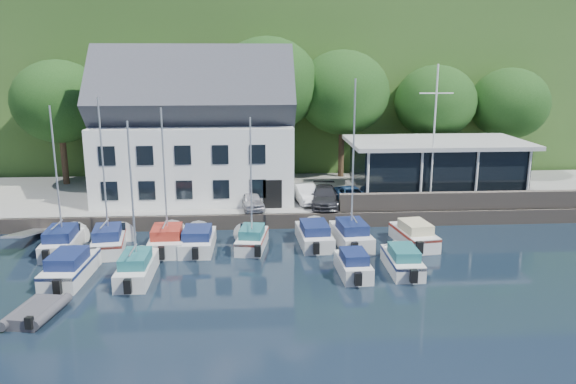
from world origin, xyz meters
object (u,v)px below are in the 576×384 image
boat_r1_4 (251,180)px  boat_r2_4 (402,258)px  boat_r1_1 (104,174)px  boat_r1_6 (353,168)px  car_dgrey (324,196)px  boat_r2_0 (70,265)px  boat_r1_0 (56,174)px  boat_r1_7 (414,233)px  dinghy_1 (36,310)px  boat_r1_2 (164,175)px  boat_r1_3 (198,238)px  car_white (305,193)px  boat_r2_3 (353,262)px  flagpole (434,136)px  club_pavilion (435,167)px  harbor_building (196,138)px  car_blue (351,195)px  boat_r1_5 (314,233)px  boat_r2_1 (132,196)px  car_silver (251,200)px

boat_r1_4 → boat_r2_4: (8.06, -4.19, -3.48)m
boat_r1_1 → boat_r1_6: bearing=-7.6°
car_dgrey → boat_r2_0: size_ratio=0.72×
boat_r1_0 → boat_r1_7: 21.39m
boat_r1_4 → dinghy_1: (-9.56, -8.67, -3.81)m
boat_r1_2 → boat_r1_3: (1.77, -0.02, -3.88)m
boat_r1_7 → boat_r2_0: boat_r2_0 is taller
boat_r1_4 → boat_r2_0: bearing=-146.7°
boat_r1_0 → dinghy_1: boat_r1_0 is taller
boat_r2_0 → car_white: bearing=42.7°
boat_r1_6 → boat_r2_0: bearing=-169.3°
boat_r2_4 → boat_r1_6: bearing=115.7°
boat_r1_4 → boat_r2_0: size_ratio=1.32×
boat_r1_2 → boat_r2_3: (10.31, -4.60, -3.88)m
car_white → flagpole: size_ratio=0.40×
club_pavilion → boat_r1_2: 20.97m
harbor_building → boat_r1_7: (13.95, -9.35, -4.60)m
boat_r1_4 → boat_r2_4: boat_r1_4 is taller
boat_r1_0 → car_white: bearing=20.6°
boat_r1_0 → dinghy_1: 9.85m
boat_r2_4 → dinghy_1: boat_r2_4 is taller
boat_r1_0 → car_dgrey: bearing=16.1°
boat_r2_3 → dinghy_1: bearing=-167.2°
car_blue → boat_r1_2: 13.91m
boat_r1_5 → boat_r2_1: size_ratio=0.69×
club_pavilion → boat_r1_2: boat_r1_2 is taller
club_pavilion → boat_r1_1: (-22.41, -8.79, 1.64)m
boat_r2_0 → boat_r1_1: bearing=80.5°
boat_r1_1 → boat_r1_4: 8.47m
boat_r1_5 → boat_r2_4: boat_r1_5 is taller
flagpole → boat_r2_0: flagpole is taller
boat_r1_2 → car_silver: bearing=45.9°
car_dgrey → car_silver: bearing=-168.6°
car_white → boat_r1_1: (-12.33, -6.77, 3.04)m
flagpole → boat_r1_6: 8.59m
car_white → boat_r2_1: (-9.85, -11.15, 2.80)m
boat_r1_0 → boat_r2_3: size_ratio=1.96×
harbor_building → car_silver: (4.02, -3.93, -3.75)m
boat_r1_0 → boat_r1_7: (21.02, -0.08, -3.92)m
boat_r1_5 → car_silver: bearing=124.9°
club_pavilion → boat_r1_6: bearing=-132.3°
flagpole → boat_r1_1: bearing=-165.3°
boat_r1_2 → boat_r2_4: boat_r1_2 is taller
car_silver → car_white: 4.15m
car_silver → boat_r1_5: (3.84, -4.89, -0.89)m
car_white → dinghy_1: size_ratio=1.26×
boat_r1_3 → boat_r1_5: bearing=5.9°
car_silver → boat_r1_3: size_ratio=0.62×
club_pavilion → boat_r1_3: bearing=-152.7°
car_blue → boat_r1_3: (-10.33, -6.21, -0.94)m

